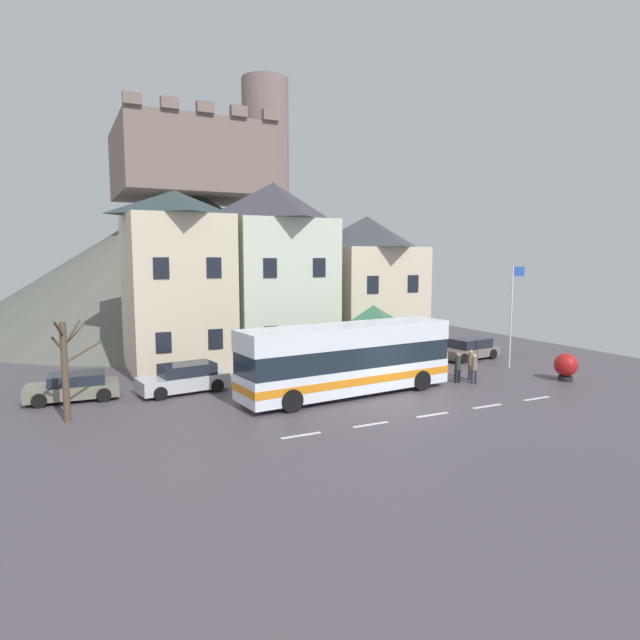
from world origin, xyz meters
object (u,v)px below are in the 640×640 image
townhouse_01 (274,273)px  parked_car_03 (408,355)px  parked_car_02 (184,378)px  pedestrian_01 (474,366)px  townhouse_02 (366,285)px  transit_bus (347,360)px  bare_tree_00 (66,367)px  parked_car_01 (74,387)px  pedestrian_02 (470,365)px  pedestrian_00 (458,367)px  parked_car_00 (469,349)px  bus_shelter (373,318)px  public_bench (326,360)px  flagpole (513,308)px  harbour_buoy (566,366)px  townhouse_00 (177,282)px  hilltop_castle (192,252)px

townhouse_01 → parked_car_03: townhouse_01 is taller
parked_car_02 → pedestrian_01: (13.92, -4.76, 0.24)m
townhouse_02 → parked_car_03: size_ratio=2.03×
transit_bus → bare_tree_00: (-12.07, 1.20, 0.52)m
parked_car_01 → pedestrian_02: pedestrian_02 is taller
parked_car_01 → pedestrian_00: size_ratio=2.60×
parked_car_00 → parked_car_03: (-4.95, -0.32, 0.03)m
parked_car_03 → pedestrian_01: size_ratio=2.92×
transit_bus → parked_car_02: (-6.86, 3.94, -1.02)m
bus_shelter → pedestrian_02: size_ratio=2.35×
public_bench → parked_car_01: bearing=-174.4°
bus_shelter → transit_bus: bearing=-133.1°
townhouse_01 → flagpole: 14.58m
pedestrian_00 → bare_tree_00: bare_tree_00 is taller
parked_car_02 → harbour_buoy: bearing=153.4°
parked_car_00 → pedestrian_02: size_ratio=2.67×
townhouse_02 → harbour_buoy: townhouse_02 is taller
townhouse_02 → pedestrian_00: 10.74m
townhouse_01 → bus_shelter: (3.94, -5.53, -2.48)m
townhouse_00 → hilltop_castle: 21.77m
parked_car_01 → bare_tree_00: bearing=88.5°
townhouse_02 → transit_bus: (-6.85, -9.78, -2.93)m
parked_car_00 → pedestrian_00: pedestrian_00 is taller
parked_car_02 → flagpole: 19.08m
townhouse_00 → pedestrian_02: bearing=-35.5°
flagpole → parked_car_00: bearing=95.2°
pedestrian_02 → harbour_buoy: pedestrian_02 is taller
townhouse_00 → flagpole: bearing=-24.5°
townhouse_01 → pedestrian_01: (6.93, -10.69, -4.64)m
transit_bus → public_bench: 6.53m
pedestrian_01 → public_bench: size_ratio=1.09×
parked_car_02 → townhouse_01: bearing=-147.6°
transit_bus → parked_car_02: 7.98m
townhouse_02 → public_bench: 7.42m
transit_bus → pedestrian_02: (7.48, -0.06, -0.89)m
townhouse_01 → public_bench: (1.80, -3.75, -5.10)m
public_bench → parked_car_03: bearing=-20.4°
transit_bus → parked_car_02: bearing=144.7°
townhouse_02 → parked_car_02: townhouse_02 is taller
pedestrian_02 → flagpole: bearing=18.5°
parked_car_01 → flagpole: (23.57, -3.37, 2.95)m
townhouse_02 → parked_car_00: bearing=-47.4°
transit_bus → parked_car_01: size_ratio=2.66×
townhouse_02 → bus_shelter: townhouse_02 is taller
pedestrian_00 → public_bench: pedestrian_00 is taller
transit_bus → townhouse_00: bearing=116.7°
townhouse_00 → public_bench: townhouse_00 is taller
parked_car_00 → pedestrian_02: 6.25m
parked_car_00 → flagpole: 4.42m
transit_bus → pedestrian_01: 7.15m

